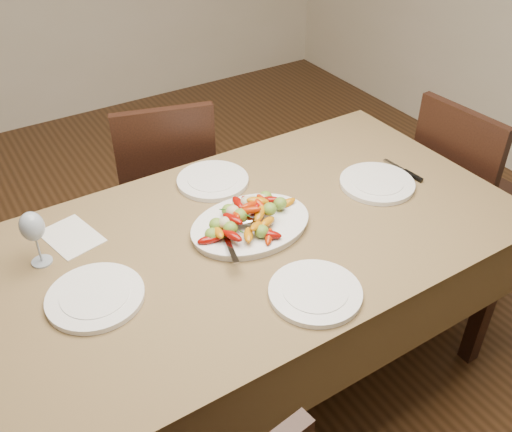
{
  "coord_description": "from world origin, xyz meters",
  "views": [
    {
      "loc": [
        -0.58,
        -1.09,
        1.96
      ],
      "look_at": [
        0.24,
        0.22,
        0.82
      ],
      "focal_mm": 40.0,
      "sensor_mm": 36.0,
      "label": 1
    }
  ],
  "objects": [
    {
      "name": "chair_far",
      "position": [
        0.26,
        1.06,
        0.47
      ],
      "size": [
        0.52,
        0.52,
        0.95
      ],
      "primitive_type": null,
      "rotation": [
        0.0,
        0.0,
        2.87
      ],
      "color": "black",
      "rests_on": "ground"
    },
    {
      "name": "serving_spoon",
      "position": [
        0.16,
        0.2,
        0.81
      ],
      "size": [
        0.29,
        0.14,
        0.03
      ],
      "primitive_type": null,
      "rotation": [
        0.0,
        0.0,
        -0.29
      ],
      "color": "#9EA0A8",
      "rests_on": "serving_platter"
    },
    {
      "name": "table_knife",
      "position": [
        0.93,
        0.22,
        0.76
      ],
      "size": [
        0.03,
        0.2,
        0.01
      ],
      "primitive_type": null,
      "rotation": [
        0.0,
        0.0,
        0.08
      ],
      "color": "#9EA0A8",
      "rests_on": "dining_table"
    },
    {
      "name": "serving_platter",
      "position": [
        0.23,
        0.23,
        0.77
      ],
      "size": [
        0.42,
        0.31,
        0.02
      ],
      "primitive_type": "ellipsoid",
      "rotation": [
        0.0,
        0.0,
        0.01
      ],
      "color": "white",
      "rests_on": "dining_table"
    },
    {
      "name": "roasted_vegetables",
      "position": [
        0.23,
        0.23,
        0.83
      ],
      "size": [
        0.34,
        0.23,
        0.09
      ],
      "primitive_type": null,
      "rotation": [
        0.0,
        0.0,
        0.01
      ],
      "color": "#760803",
      "rests_on": "serving_platter"
    },
    {
      "name": "plate_left",
      "position": [
        -0.34,
        0.19,
        0.77
      ],
      "size": [
        0.29,
        0.29,
        0.02
      ],
      "primitive_type": "cylinder",
      "color": "white",
      "rests_on": "dining_table"
    },
    {
      "name": "chair_right",
      "position": [
        1.43,
        0.24,
        0.47
      ],
      "size": [
        0.44,
        0.44,
        0.95
      ],
      "primitive_type": null,
      "rotation": [
        0.0,
        0.0,
        1.63
      ],
      "color": "black",
      "rests_on": "ground"
    },
    {
      "name": "wine_glass",
      "position": [
        -0.43,
        0.44,
        0.86
      ],
      "size": [
        0.08,
        0.08,
        0.2
      ],
      "primitive_type": null,
      "color": "#8C99A5",
      "rests_on": "dining_table"
    },
    {
      "name": "menu_card",
      "position": [
        -0.31,
        0.52,
        0.76
      ],
      "size": [
        0.19,
        0.24,
        0.0
      ],
      "primitive_type": "cube",
      "rotation": [
        0.0,
        0.0,
        0.23
      ],
      "color": "silver",
      "rests_on": "dining_table"
    },
    {
      "name": "plate_near",
      "position": [
        0.22,
        -0.14,
        0.77
      ],
      "size": [
        0.28,
        0.28,
        0.02
      ],
      "primitive_type": "cylinder",
      "color": "white",
      "rests_on": "dining_table"
    },
    {
      "name": "dining_table",
      "position": [
        0.24,
        0.22,
        0.38
      ],
      "size": [
        1.85,
        1.06,
        0.76
      ],
      "primitive_type": "cube",
      "rotation": [
        0.0,
        0.0,
        0.01
      ],
      "color": "brown",
      "rests_on": "ground"
    },
    {
      "name": "plate_far",
      "position": [
        0.26,
        0.56,
        0.77
      ],
      "size": [
        0.28,
        0.28,
        0.02
      ],
      "primitive_type": "cylinder",
      "color": "white",
      "rests_on": "dining_table"
    },
    {
      "name": "plate_right",
      "position": [
        0.78,
        0.21,
        0.77
      ],
      "size": [
        0.28,
        0.28,
        0.02
      ],
      "primitive_type": "cylinder",
      "color": "white",
      "rests_on": "dining_table"
    }
  ]
}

